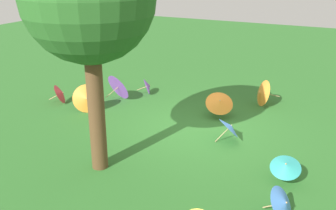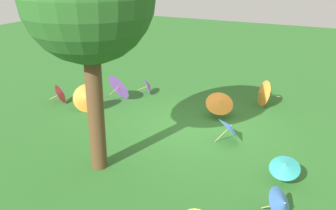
{
  "view_description": "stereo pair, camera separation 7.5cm",
  "coord_description": "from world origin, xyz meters",
  "px_view_note": "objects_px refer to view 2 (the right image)",
  "views": [
    {
      "loc": [
        -3.66,
        9.15,
        4.44
      ],
      "look_at": [
        0.84,
        0.05,
        0.6
      ],
      "focal_mm": 41.11,
      "sensor_mm": 36.0,
      "label": 1
    },
    {
      "loc": [
        -3.73,
        9.12,
        4.44
      ],
      "look_at": [
        0.84,
        0.05,
        0.6
      ],
      "focal_mm": 41.11,
      "sensor_mm": 36.0,
      "label": 2
    }
  ],
  "objects_px": {
    "parasol_purple_0": "(149,86)",
    "parasol_red_0": "(62,93)",
    "parasol_purple_1": "(120,86)",
    "parasol_orange_2": "(262,93)",
    "parasol_orange_0": "(220,102)",
    "parasol_teal_1": "(285,166)",
    "parasol_blue_0": "(230,127)",
    "parasol_blue_1": "(282,204)",
    "parasol_orange_1": "(87,98)"
  },
  "relations": [
    {
      "from": "parasol_purple_0",
      "to": "parasol_red_0",
      "type": "xyz_separation_m",
      "value": [
        2.12,
        2.07,
        0.04
      ]
    },
    {
      "from": "parasol_purple_1",
      "to": "parasol_orange_2",
      "type": "height_order",
      "value": "parasol_purple_1"
    },
    {
      "from": "parasol_orange_0",
      "to": "parasol_teal_1",
      "type": "height_order",
      "value": "parasol_orange_0"
    },
    {
      "from": "parasol_blue_0",
      "to": "parasol_orange_0",
      "type": "height_order",
      "value": "parasol_orange_0"
    },
    {
      "from": "parasol_purple_1",
      "to": "parasol_orange_2",
      "type": "relative_size",
      "value": 1.17
    },
    {
      "from": "parasol_blue_1",
      "to": "parasol_teal_1",
      "type": "xyz_separation_m",
      "value": [
        0.2,
        -1.27,
        0.07
      ]
    },
    {
      "from": "parasol_orange_2",
      "to": "parasol_purple_1",
      "type": "bearing_deg",
      "value": 18.8
    },
    {
      "from": "parasol_orange_1",
      "to": "parasol_red_0",
      "type": "bearing_deg",
      "value": -12.74
    },
    {
      "from": "parasol_purple_0",
      "to": "parasol_orange_2",
      "type": "relative_size",
      "value": 0.66
    },
    {
      "from": "parasol_blue_0",
      "to": "parasol_blue_1",
      "type": "relative_size",
      "value": 1.25
    },
    {
      "from": "parasol_blue_1",
      "to": "parasol_red_0",
      "type": "height_order",
      "value": "parasol_red_0"
    },
    {
      "from": "parasol_red_0",
      "to": "parasol_orange_0",
      "type": "bearing_deg",
      "value": -167.93
    },
    {
      "from": "parasol_orange_0",
      "to": "parasol_orange_2",
      "type": "distance_m",
      "value": 1.81
    },
    {
      "from": "parasol_orange_0",
      "to": "parasol_orange_2",
      "type": "height_order",
      "value": "parasol_orange_2"
    },
    {
      "from": "parasol_purple_1",
      "to": "parasol_red_0",
      "type": "bearing_deg",
      "value": 37.47
    },
    {
      "from": "parasol_purple_0",
      "to": "parasol_blue_1",
      "type": "distance_m",
      "value": 7.53
    },
    {
      "from": "parasol_purple_0",
      "to": "parasol_purple_1",
      "type": "xyz_separation_m",
      "value": [
        0.59,
        0.9,
        0.18
      ]
    },
    {
      "from": "parasol_orange_2",
      "to": "parasol_red_0",
      "type": "height_order",
      "value": "parasol_orange_2"
    },
    {
      "from": "parasol_blue_0",
      "to": "parasol_orange_0",
      "type": "distance_m",
      "value": 1.58
    },
    {
      "from": "parasol_orange_0",
      "to": "parasol_orange_2",
      "type": "relative_size",
      "value": 1.18
    },
    {
      "from": "parasol_orange_2",
      "to": "parasol_red_0",
      "type": "relative_size",
      "value": 1.18
    },
    {
      "from": "parasol_orange_1",
      "to": "parasol_red_0",
      "type": "height_order",
      "value": "parasol_orange_1"
    },
    {
      "from": "parasol_teal_1",
      "to": "parasol_orange_1",
      "type": "bearing_deg",
      "value": -12.6
    },
    {
      "from": "parasol_orange_0",
      "to": "parasol_red_0",
      "type": "bearing_deg",
      "value": 12.07
    },
    {
      "from": "parasol_blue_1",
      "to": "parasol_purple_1",
      "type": "bearing_deg",
      "value": -33.64
    },
    {
      "from": "parasol_blue_1",
      "to": "parasol_teal_1",
      "type": "distance_m",
      "value": 1.29
    },
    {
      "from": "parasol_orange_0",
      "to": "parasol_red_0",
      "type": "xyz_separation_m",
      "value": [
        5.09,
        1.09,
        -0.17
      ]
    },
    {
      "from": "parasol_purple_0",
      "to": "parasol_purple_1",
      "type": "bearing_deg",
      "value": 56.51
    },
    {
      "from": "parasol_blue_0",
      "to": "parasol_orange_1",
      "type": "height_order",
      "value": "parasol_orange_1"
    },
    {
      "from": "parasol_purple_0",
      "to": "parasol_teal_1",
      "type": "height_order",
      "value": "parasol_teal_1"
    },
    {
      "from": "parasol_purple_1",
      "to": "parasol_orange_0",
      "type": "relative_size",
      "value": 0.99
    },
    {
      "from": "parasol_purple_0",
      "to": "parasol_teal_1",
      "type": "bearing_deg",
      "value": 145.25
    },
    {
      "from": "parasol_blue_1",
      "to": "parasol_orange_1",
      "type": "distance_m",
      "value": 6.99
    },
    {
      "from": "parasol_blue_0",
      "to": "parasol_orange_2",
      "type": "bearing_deg",
      "value": -91.91
    },
    {
      "from": "parasol_red_0",
      "to": "parasol_teal_1",
      "type": "bearing_deg",
      "value": 167.37
    },
    {
      "from": "parasol_blue_0",
      "to": "parasol_purple_0",
      "type": "bearing_deg",
      "value": -32.21
    },
    {
      "from": "parasol_orange_2",
      "to": "parasol_orange_0",
      "type": "bearing_deg",
      "value": 61.35
    },
    {
      "from": "parasol_orange_0",
      "to": "parasol_blue_0",
      "type": "bearing_deg",
      "value": 119.17
    },
    {
      "from": "parasol_blue_1",
      "to": "parasol_red_0",
      "type": "distance_m",
      "value": 8.28
    },
    {
      "from": "parasol_purple_0",
      "to": "parasol_blue_1",
      "type": "height_order",
      "value": "parasol_blue_1"
    },
    {
      "from": "parasol_orange_1",
      "to": "parasol_teal_1",
      "type": "xyz_separation_m",
      "value": [
        -6.26,
        1.4,
        -0.06
      ]
    },
    {
      "from": "parasol_red_0",
      "to": "parasol_purple_1",
      "type": "bearing_deg",
      "value": -142.53
    },
    {
      "from": "parasol_blue_0",
      "to": "parasol_orange_1",
      "type": "distance_m",
      "value": 4.59
    },
    {
      "from": "parasol_purple_1",
      "to": "parasol_orange_2",
      "type": "bearing_deg",
      "value": -161.2
    },
    {
      "from": "parasol_blue_0",
      "to": "parasol_orange_0",
      "type": "xyz_separation_m",
      "value": [
        0.77,
        -1.38,
        0.1
      ]
    },
    {
      "from": "parasol_orange_2",
      "to": "parasol_purple_0",
      "type": "bearing_deg",
      "value": 9.07
    },
    {
      "from": "parasol_purple_1",
      "to": "parasol_orange_2",
      "type": "xyz_separation_m",
      "value": [
        -4.43,
        -1.51,
        -0.03
      ]
    },
    {
      "from": "parasol_teal_1",
      "to": "parasol_orange_0",
      "type": "bearing_deg",
      "value": -48.71
    },
    {
      "from": "parasol_blue_0",
      "to": "parasol_red_0",
      "type": "distance_m",
      "value": 5.87
    },
    {
      "from": "parasol_orange_2",
      "to": "parasol_teal_1",
      "type": "height_order",
      "value": "parasol_orange_2"
    }
  ]
}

